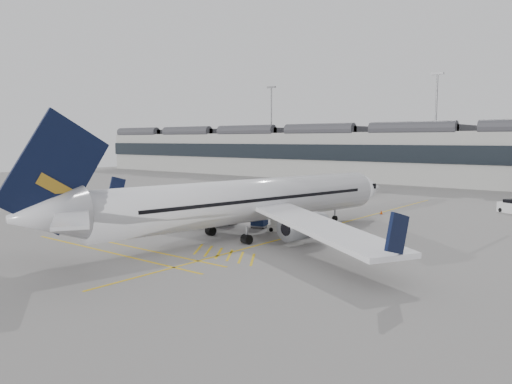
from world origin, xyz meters
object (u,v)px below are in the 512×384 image
Objects in this scene: baggage_cart_a at (259,219)px; ramp_agent_b at (263,216)px; airliner_main at (244,202)px; pushback_tug at (215,214)px; belt_loader at (286,226)px; ramp_agent_a at (293,219)px.

baggage_cart_a is 1.16× the size of ramp_agent_b.
pushback_tug is at bearing 157.85° from airliner_main.
airliner_main is 22.92× the size of baggage_cart_a.
belt_loader is 11.23m from pushback_tug.
belt_loader reaches higher than ramp_agent_a.
pushback_tug is (-7.53, 1.16, -0.28)m from baggage_cart_a.
ramp_agent_a is (0.36, 7.83, -2.61)m from airliner_main.
baggage_cart_a is at bearing 167.11° from belt_loader.
baggage_cart_a reaches higher than ramp_agent_a.
pushback_tug is (-6.13, -1.30, -0.17)m from ramp_agent_b.
ramp_agent_b is 0.62× the size of pushback_tug.
pushback_tug is (-9.54, 6.09, -2.78)m from airliner_main.
ramp_agent_b is (-3.41, 7.39, -2.60)m from airliner_main.
pushback_tug is at bearing 158.99° from baggage_cart_a.
pushback_tug is (-11.14, 1.44, 0.10)m from belt_loader.
ramp_agent_a is 0.61× the size of pushback_tug.
belt_loader is at bearing -9.67° from pushback_tug.
baggage_cart_a is at bearing -171.77° from ramp_agent_a.
belt_loader is 3.65m from baggage_cart_a.
belt_loader reaches higher than ramp_agent_b.
airliner_main is at bearing -135.03° from ramp_agent_a.
ramp_agent_b is (-3.78, -0.44, 0.01)m from ramp_agent_a.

